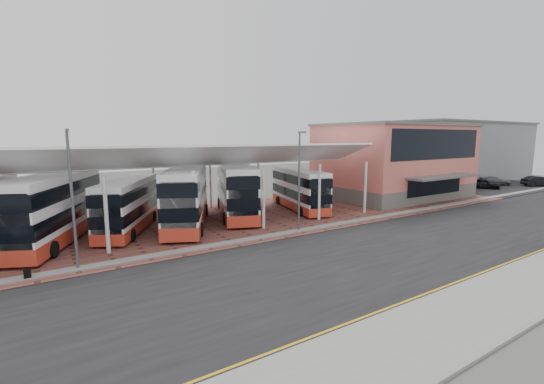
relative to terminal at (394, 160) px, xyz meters
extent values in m
plane|color=#484A44|center=(-23.00, -13.92, -4.66)|extent=(140.00, 140.00, 0.00)
cube|color=black|center=(-23.00, -14.92, -4.65)|extent=(120.00, 14.00, 0.02)
cube|color=brown|center=(-21.00, -0.92, -4.63)|extent=(72.00, 16.00, 0.06)
cube|color=slate|center=(-23.00, -22.92, -4.59)|extent=(120.00, 4.00, 0.14)
cube|color=slate|center=(-23.00, -7.72, -4.59)|extent=(120.00, 0.80, 0.14)
cube|color=black|center=(21.00, -3.92, -4.62)|extent=(22.00, 10.00, 0.08)
cube|color=#D19710|center=(-23.00, -20.92, -4.63)|extent=(120.00, 0.12, 0.01)
cube|color=#D19710|center=(-23.00, -20.62, -4.63)|extent=(120.00, 0.12, 0.01)
cylinder|color=silver|center=(-41.00, 5.58, -2.36)|extent=(0.26, 0.26, 4.60)
cylinder|color=silver|center=(-35.00, -5.42, -2.06)|extent=(0.26, 0.26, 5.20)
cylinder|color=silver|center=(-35.00, 5.58, -2.36)|extent=(0.26, 0.26, 4.60)
cylinder|color=silver|center=(-29.00, -5.42, -2.06)|extent=(0.26, 0.26, 5.20)
cylinder|color=silver|center=(-29.00, 5.58, -2.36)|extent=(0.26, 0.26, 4.60)
cylinder|color=silver|center=(-23.00, -5.42, -2.06)|extent=(0.26, 0.26, 5.20)
cylinder|color=silver|center=(-23.00, 5.58, -2.36)|extent=(0.26, 0.26, 4.60)
cylinder|color=silver|center=(-17.00, -5.42, -2.06)|extent=(0.26, 0.26, 5.20)
cylinder|color=silver|center=(-17.00, 5.58, -2.36)|extent=(0.26, 0.26, 4.60)
cylinder|color=silver|center=(-11.00, -5.42, -2.06)|extent=(0.26, 0.26, 5.20)
cylinder|color=silver|center=(-11.00, 5.58, -2.36)|extent=(0.26, 0.26, 4.60)
cube|color=white|center=(-29.00, -3.22, 1.44)|extent=(37.00, 4.95, 1.95)
cube|color=white|center=(-29.00, 2.38, 1.24)|extent=(37.00, 7.12, 1.43)
cube|color=#5F5C59|center=(0.00, 0.08, -3.76)|extent=(18.00, 12.00, 1.80)
cube|color=#D87063|center=(0.00, 0.08, 0.74)|extent=(18.00, 12.00, 7.20)
cube|color=black|center=(0.00, -5.82, 2.14)|extent=(16.00, 0.25, 3.40)
cube|color=black|center=(0.00, -5.82, -2.56)|extent=(10.00, 0.25, 2.20)
cube|color=#5F5C59|center=(0.00, -6.92, -1.46)|extent=(11.00, 2.40, 0.25)
cube|color=#5F5C59|center=(0.00, 0.08, 4.44)|extent=(18.40, 12.40, 0.30)
cube|color=slate|center=(25.00, 10.08, 0.34)|extent=(30.00, 20.00, 10.00)
cube|color=#5F5C59|center=(25.00, 10.08, 5.44)|extent=(30.50, 20.50, 0.30)
cylinder|color=#55565B|center=(-37.00, -7.62, -0.66)|extent=(0.16, 0.16, 8.00)
cube|color=#55565B|center=(-37.00, -7.92, 3.34)|extent=(0.15, 0.90, 0.15)
cylinder|color=#55565B|center=(-21.00, -7.62, -0.66)|extent=(0.16, 0.16, 8.00)
cube|color=#55565B|center=(-21.00, -7.92, 3.34)|extent=(0.15, 0.90, 0.15)
cylinder|color=black|center=(-41.02, 3.80, -4.09)|extent=(0.77, 1.01, 1.01)
cube|color=white|center=(-37.74, -0.59, -1.99)|extent=(7.43, 12.00, 4.67)
cube|color=red|center=(-37.74, -0.59, -3.89)|extent=(7.49, 12.06, 0.98)
cube|color=black|center=(-37.74, -0.59, -2.48)|extent=(7.49, 12.06, 1.03)
cube|color=black|center=(-37.74, -0.59, -0.74)|extent=(7.49, 12.06, 1.03)
cube|color=black|center=(-40.20, -5.98, -2.10)|extent=(2.27, 1.11, 3.91)
cylinder|color=black|center=(-40.56, -3.50, -4.06)|extent=(0.73, 1.12, 1.09)
cylinder|color=black|center=(-38.09, -4.63, -4.06)|extent=(0.73, 1.12, 1.09)
cylinder|color=black|center=(-37.39, 3.46, -4.06)|extent=(0.73, 1.12, 1.09)
cylinder|color=black|center=(-34.92, 2.33, -4.06)|extent=(0.73, 1.12, 1.09)
cube|color=white|center=(-32.54, -0.07, -2.38)|extent=(6.86, 10.04, 3.97)
cube|color=red|center=(-32.54, -0.07, -4.00)|extent=(6.91, 10.09, 0.83)
cube|color=black|center=(-32.54, -0.07, -2.80)|extent=(6.91, 10.09, 0.88)
cube|color=black|center=(-32.54, -0.07, -1.32)|extent=(6.91, 10.09, 0.88)
cube|color=black|center=(-34.93, -4.50, -2.47)|extent=(1.87, 1.07, 3.32)
cylinder|color=black|center=(-35.10, -2.38, -4.14)|extent=(0.67, 0.94, 0.92)
cylinder|color=black|center=(-33.07, -3.48, -4.14)|extent=(0.67, 0.94, 0.92)
cylinder|color=black|center=(-32.01, 3.34, -4.14)|extent=(0.67, 0.94, 0.92)
cylinder|color=black|center=(-29.98, 2.25, -4.14)|extent=(0.67, 0.94, 0.92)
cube|color=white|center=(-27.93, -0.86, -1.97)|extent=(7.65, 12.05, 4.71)
cube|color=red|center=(-27.93, -0.86, -3.89)|extent=(7.71, 12.11, 0.99)
cube|color=black|center=(-27.93, -0.86, -2.46)|extent=(7.71, 12.11, 1.04)
cube|color=black|center=(-27.93, -0.86, -0.71)|extent=(7.71, 12.11, 1.04)
cube|color=black|center=(-30.50, -6.25, -2.08)|extent=(2.27, 1.16, 3.94)
cylinder|color=black|center=(-30.82, -3.76, -4.05)|extent=(0.75, 1.12, 1.10)
cylinder|color=black|center=(-28.35, -4.93, -4.05)|extent=(0.75, 1.12, 1.10)
cylinder|color=black|center=(-27.51, 3.20, -4.05)|extent=(0.75, 1.12, 1.10)
cylinder|color=black|center=(-25.04, 2.03, -4.05)|extent=(0.75, 1.12, 1.10)
cube|color=white|center=(-22.55, 0.50, -1.98)|extent=(6.84, 12.20, 4.70)
cube|color=red|center=(-22.55, 0.50, -3.89)|extent=(6.90, 12.26, 0.98)
cube|color=black|center=(-22.55, 0.50, -2.47)|extent=(6.90, 12.26, 1.04)
cube|color=black|center=(-22.55, 0.50, -0.72)|extent=(6.90, 12.26, 1.04)
cube|color=black|center=(-24.68, -5.07, -2.09)|extent=(2.34, 0.98, 3.93)
cylinder|color=black|center=(-25.20, -2.61, -4.05)|extent=(0.68, 1.13, 1.09)
cylinder|color=black|center=(-22.65, -3.58, -4.05)|extent=(0.68, 1.13, 1.09)
cylinder|color=black|center=(-22.46, 4.57, -4.05)|extent=(0.68, 1.13, 1.09)
cylinder|color=black|center=(-19.90, 3.60, -4.05)|extent=(0.68, 1.13, 1.09)
cube|color=white|center=(-15.55, -0.45, -2.36)|extent=(4.75, 10.50, 4.01)
cube|color=red|center=(-15.55, -0.45, -3.99)|extent=(4.80, 10.55, 0.84)
cube|color=black|center=(-15.55, -0.45, -2.78)|extent=(4.80, 10.55, 0.88)
cube|color=black|center=(-15.55, -0.45, -1.29)|extent=(4.80, 10.55, 0.88)
cube|color=black|center=(-16.78, -5.37, -2.46)|extent=(2.06, 0.60, 3.35)
cylinder|color=black|center=(-17.47, -3.34, -4.13)|extent=(0.48, 0.97, 0.93)
cylinder|color=black|center=(-15.22, -3.91, -4.13)|extent=(0.48, 0.97, 0.93)
cylinder|color=black|center=(-15.88, 3.02, -4.13)|extent=(0.48, 0.97, 0.93)
cylinder|color=black|center=(-13.62, 2.45, -4.13)|extent=(0.48, 0.97, 0.93)
cube|color=black|center=(-39.42, -7.92, -4.31)|extent=(0.34, 0.24, 0.59)
imported|color=black|center=(17.04, -2.87, -3.86)|extent=(3.28, 4.53, 1.43)
imported|color=#52535A|center=(22.67, -1.66, -3.93)|extent=(4.09, 4.69, 1.30)
imported|color=black|center=(26.88, -6.02, -3.81)|extent=(4.85, 3.74, 1.54)
camera|label=1|loc=(-38.47, -30.69, 2.96)|focal=24.00mm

